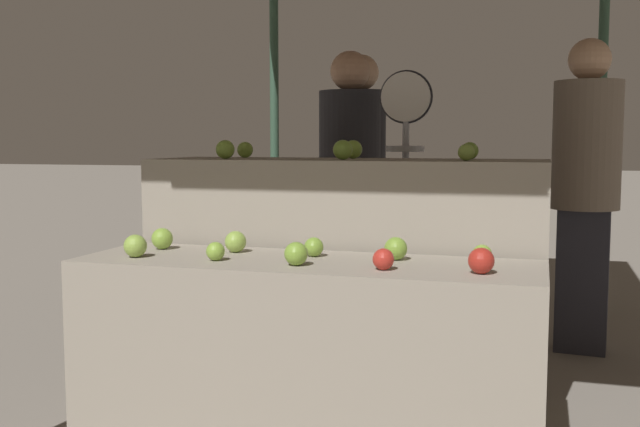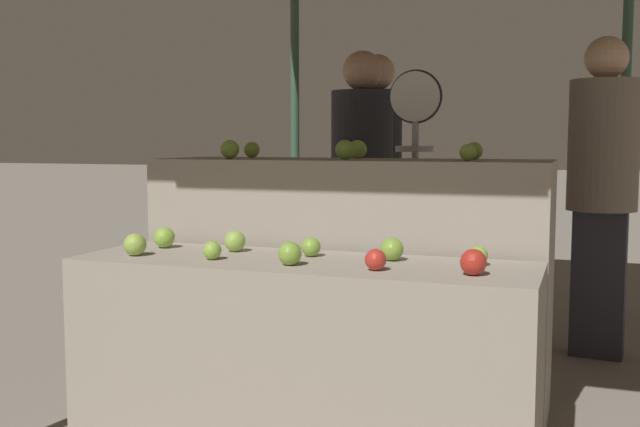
# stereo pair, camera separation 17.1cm
# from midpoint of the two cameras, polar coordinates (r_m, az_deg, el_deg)

# --- Properties ---
(display_counter_front) EXTENTS (1.76, 0.55, 0.77)m
(display_counter_front) POSITION_cam_midpoint_polar(r_m,az_deg,el_deg) (2.92, 0.32, -11.12)
(display_counter_front) COLOR gray
(display_counter_front) RESTS_ON ground_plane
(display_counter_back) EXTENTS (1.76, 0.55, 1.14)m
(display_counter_back) POSITION_cam_midpoint_polar(r_m,az_deg,el_deg) (3.43, 3.68, -5.43)
(display_counter_back) COLOR gray
(display_counter_back) RESTS_ON ground_plane
(apple_front_0) EXTENTS (0.09, 0.09, 0.09)m
(apple_front_0) POSITION_cam_midpoint_polar(r_m,az_deg,el_deg) (3.01, -12.34, -2.33)
(apple_front_0) COLOR #8EB247
(apple_front_0) RESTS_ON display_counter_front
(apple_front_1) EXTENTS (0.07, 0.07, 0.07)m
(apple_front_1) POSITION_cam_midpoint_polar(r_m,az_deg,el_deg) (2.86, -6.53, -2.82)
(apple_front_1) COLOR #84AD3D
(apple_front_1) RESTS_ON display_counter_front
(apple_front_2) EXTENTS (0.09, 0.09, 0.09)m
(apple_front_2) POSITION_cam_midpoint_polar(r_m,az_deg,el_deg) (2.71, -0.52, -3.08)
(apple_front_2) COLOR #7AA338
(apple_front_2) RESTS_ON display_counter_front
(apple_front_3) EXTENTS (0.08, 0.08, 0.08)m
(apple_front_3) POSITION_cam_midpoint_polar(r_m,az_deg,el_deg) (2.62, 6.13, -3.53)
(apple_front_3) COLOR #B72D23
(apple_front_3) RESTS_ON display_counter_front
(apple_front_4) EXTENTS (0.09, 0.09, 0.09)m
(apple_front_4) POSITION_cam_midpoint_polar(r_m,az_deg,el_deg) (2.58, 13.48, -3.64)
(apple_front_4) COLOR #AD281E
(apple_front_4) RESTS_ON display_counter_front
(apple_front_5) EXTENTS (0.09, 0.09, 0.09)m
(apple_front_5) POSITION_cam_midpoint_polar(r_m,az_deg,el_deg) (3.20, -10.29, -1.82)
(apple_front_5) COLOR #84AD3D
(apple_front_5) RESTS_ON display_counter_front
(apple_front_6) EXTENTS (0.09, 0.09, 0.09)m
(apple_front_6) POSITION_cam_midpoint_polar(r_m,az_deg,el_deg) (3.06, -4.90, -2.11)
(apple_front_6) COLOR #8EB247
(apple_front_6) RESTS_ON display_counter_front
(apple_front_7) EXTENTS (0.08, 0.08, 0.08)m
(apple_front_7) POSITION_cam_midpoint_polar(r_m,az_deg,el_deg) (2.92, 0.93, -2.57)
(apple_front_7) COLOR #7AA338
(apple_front_7) RESTS_ON display_counter_front
(apple_front_8) EXTENTS (0.09, 0.09, 0.09)m
(apple_front_8) POSITION_cam_midpoint_polar(r_m,az_deg,el_deg) (2.84, 7.22, -2.72)
(apple_front_8) COLOR #7AA338
(apple_front_8) RESTS_ON display_counter_front
(apple_front_9) EXTENTS (0.07, 0.07, 0.07)m
(apple_front_9) POSITION_cam_midpoint_polar(r_m,az_deg,el_deg) (2.79, 13.68, -3.15)
(apple_front_9) COLOR #84AD3D
(apple_front_9) RESTS_ON display_counter_front
(apple_back_0) EXTENTS (0.09, 0.09, 0.09)m
(apple_back_0) POSITION_cam_midpoint_polar(r_m,az_deg,el_deg) (3.45, -5.47, 4.88)
(apple_back_0) COLOR #84AD3D
(apple_back_0) RESTS_ON display_counter_back
(apple_back_1) EXTENTS (0.09, 0.09, 0.09)m
(apple_back_1) POSITION_cam_midpoint_polar(r_m,az_deg,el_deg) (3.26, 3.43, 4.86)
(apple_back_1) COLOR #7AA338
(apple_back_1) RESTS_ON display_counter_back
(apple_back_2) EXTENTS (0.07, 0.07, 0.07)m
(apple_back_2) POSITION_cam_midpoint_polar(r_m,az_deg,el_deg) (3.16, 12.75, 4.56)
(apple_back_2) COLOR #8EB247
(apple_back_2) RESTS_ON display_counter_back
(apple_back_3) EXTENTS (0.08, 0.08, 0.08)m
(apple_back_3) POSITION_cam_midpoint_polar(r_m,az_deg,el_deg) (3.66, -3.89, 4.87)
(apple_back_3) COLOR #84AD3D
(apple_back_3) RESTS_ON display_counter_back
(apple_back_4) EXTENTS (0.09, 0.09, 0.09)m
(apple_back_4) POSITION_cam_midpoint_polar(r_m,az_deg,el_deg) (3.46, 4.30, 4.89)
(apple_back_4) COLOR #84AD3D
(apple_back_4) RESTS_ON display_counter_back
(apple_back_5) EXTENTS (0.08, 0.08, 0.08)m
(apple_back_5) POSITION_cam_midpoint_polar(r_m,az_deg,el_deg) (3.36, 13.09, 4.67)
(apple_back_5) COLOR #7AA338
(apple_back_5) RESTS_ON display_counter_back
(produce_scale) EXTENTS (0.28, 0.20, 1.59)m
(produce_scale) POSITION_cam_midpoint_polar(r_m,az_deg,el_deg) (3.95, 8.47, 4.52)
(produce_scale) COLOR #99999E
(produce_scale) RESTS_ON ground_plane
(person_vendor_at_scale) EXTENTS (0.38, 0.38, 1.74)m
(person_vendor_at_scale) POSITION_cam_midpoint_polar(r_m,az_deg,el_deg) (4.36, 4.33, 2.70)
(person_vendor_at_scale) COLOR #2D2D38
(person_vendor_at_scale) RESTS_ON ground_plane
(person_customer_left) EXTENTS (0.42, 0.42, 1.80)m
(person_customer_left) POSITION_cam_midpoint_polar(r_m,az_deg,el_deg) (4.50, 21.75, 2.79)
(person_customer_left) COLOR #2D2D38
(person_customer_left) RESTS_ON ground_plane
(person_customer_right) EXTENTS (0.36, 0.36, 1.79)m
(person_customer_right) POSITION_cam_midpoint_polar(r_m,az_deg,el_deg) (5.00, 5.30, 3.52)
(person_customer_right) COLOR #2D2D38
(person_customer_right) RESTS_ON ground_plane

